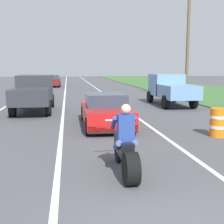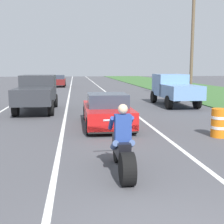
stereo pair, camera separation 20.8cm
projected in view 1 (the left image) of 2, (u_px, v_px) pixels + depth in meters
The scene contains 10 objects.
lane_stripe_left_solid at pixel (16, 100), 22.51m from camera, with size 0.14×120.00×0.01m, color white.
lane_stripe_right_solid at pixel (110, 98), 23.56m from camera, with size 0.14×120.00×0.01m, color white.
lane_stripe_centre_dashed at pixel (64, 99), 23.04m from camera, with size 0.14×120.00×0.01m, color white.
motorcycle_with_rider at pixel (126, 149), 6.65m from camera, with size 0.70×2.21×1.62m.
sports_car_red at pixel (105, 111), 12.24m from camera, with size 1.84×4.30×1.37m.
pickup_truck_left_lane_dark_grey at pixel (34, 92), 16.24m from camera, with size 2.02×4.80×1.98m.
pickup_truck_right_shoulder_light_blue at pixel (171, 88), 19.03m from camera, with size 2.02×4.80×1.98m.
utility_pole_roadside at pixel (188, 40), 22.86m from camera, with size 0.24×0.24×8.97m, color brown.
construction_barrel_nearest at pixel (218, 122), 10.43m from camera, with size 0.58×0.58×1.00m.
distant_car_far_ahead at pixel (53, 81), 37.42m from camera, with size 1.80×4.00×1.50m.
Camera 1 is at (-1.52, -3.23, 2.41)m, focal length 47.58 mm.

